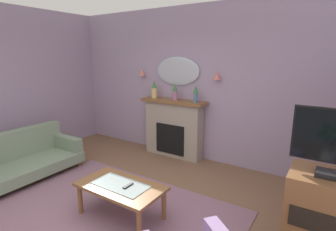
{
  "coord_description": "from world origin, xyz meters",
  "views": [
    {
      "loc": [
        2.27,
        -1.78,
        2.01
      ],
      "look_at": [
        0.13,
        1.49,
        1.11
      ],
      "focal_mm": 27.83,
      "sensor_mm": 36.0,
      "label": 1
    }
  ],
  "objects_px": {
    "fireplace": "(173,128)",
    "wall_sconce_right": "(217,76)",
    "mantel_vase_right": "(175,92)",
    "mantel_vase_left": "(196,93)",
    "mantel_vase_centre": "(154,90)",
    "wall_sconce_left": "(142,72)",
    "coffee_table": "(121,189)",
    "tv_remote": "(128,186)",
    "floral_couch": "(23,158)",
    "tv_cabinet": "(330,219)",
    "wall_mirror": "(178,71)"
  },
  "relations": [
    {
      "from": "mantel_vase_centre",
      "to": "mantel_vase_left",
      "type": "bearing_deg",
      "value": 0.0
    },
    {
      "from": "tv_cabinet",
      "to": "floral_couch",
      "type": "bearing_deg",
      "value": -171.43
    },
    {
      "from": "mantel_vase_centre",
      "to": "fireplace",
      "type": "bearing_deg",
      "value": 3.6
    },
    {
      "from": "floral_couch",
      "to": "mantel_vase_right",
      "type": "bearing_deg",
      "value": 52.66
    },
    {
      "from": "fireplace",
      "to": "mantel_vase_left",
      "type": "distance_m",
      "value": 0.92
    },
    {
      "from": "wall_sconce_left",
      "to": "tv_remote",
      "type": "xyz_separation_m",
      "value": [
        1.52,
        -2.22,
        -1.21
      ]
    },
    {
      "from": "mantel_vase_right",
      "to": "tv_cabinet",
      "type": "height_order",
      "value": "mantel_vase_right"
    },
    {
      "from": "fireplace",
      "to": "mantel_vase_right",
      "type": "relative_size",
      "value": 4.09
    },
    {
      "from": "coffee_table",
      "to": "mantel_vase_centre",
      "type": "bearing_deg",
      "value": 115.53
    },
    {
      "from": "fireplace",
      "to": "wall_sconce_left",
      "type": "xyz_separation_m",
      "value": [
        -0.85,
        0.09,
        1.09
      ]
    },
    {
      "from": "fireplace",
      "to": "wall_sconce_right",
      "type": "distance_m",
      "value": 1.38
    },
    {
      "from": "mantel_vase_left",
      "to": "tv_cabinet",
      "type": "height_order",
      "value": "mantel_vase_left"
    },
    {
      "from": "floral_couch",
      "to": "coffee_table",
      "type": "bearing_deg",
      "value": 1.58
    },
    {
      "from": "mantel_vase_centre",
      "to": "tv_remote",
      "type": "height_order",
      "value": "mantel_vase_centre"
    },
    {
      "from": "mantel_vase_left",
      "to": "coffee_table",
      "type": "bearing_deg",
      "value": -88.31
    },
    {
      "from": "wall_sconce_right",
      "to": "coffee_table",
      "type": "relative_size",
      "value": 0.13
    },
    {
      "from": "fireplace",
      "to": "coffee_table",
      "type": "height_order",
      "value": "fireplace"
    },
    {
      "from": "wall_sconce_left",
      "to": "coffee_table",
      "type": "relative_size",
      "value": 0.13
    },
    {
      "from": "wall_sconce_left",
      "to": "wall_sconce_right",
      "type": "xyz_separation_m",
      "value": [
        1.7,
        0.0,
        0.0
      ]
    },
    {
      "from": "mantel_vase_right",
      "to": "wall_sconce_right",
      "type": "xyz_separation_m",
      "value": [
        0.8,
        0.12,
        0.34
      ]
    },
    {
      "from": "mantel_vase_right",
      "to": "tv_remote",
      "type": "relative_size",
      "value": 2.08
    },
    {
      "from": "mantel_vase_left",
      "to": "wall_sconce_right",
      "type": "distance_m",
      "value": 0.49
    },
    {
      "from": "mantel_vase_right",
      "to": "wall_sconce_left",
      "type": "height_order",
      "value": "wall_sconce_left"
    },
    {
      "from": "coffee_table",
      "to": "floral_couch",
      "type": "height_order",
      "value": "floral_couch"
    },
    {
      "from": "mantel_vase_centre",
      "to": "tv_remote",
      "type": "bearing_deg",
      "value": -61.87
    },
    {
      "from": "wall_mirror",
      "to": "wall_sconce_left",
      "type": "distance_m",
      "value": 0.85
    },
    {
      "from": "coffee_table",
      "to": "floral_couch",
      "type": "xyz_separation_m",
      "value": [
        -2.18,
        -0.06,
        -0.06
      ]
    },
    {
      "from": "wall_sconce_right",
      "to": "tv_cabinet",
      "type": "xyz_separation_m",
      "value": [
        1.93,
        -1.64,
        -1.21
      ]
    },
    {
      "from": "wall_sconce_left",
      "to": "wall_sconce_right",
      "type": "bearing_deg",
      "value": 0.0
    },
    {
      "from": "wall_mirror",
      "to": "tv_remote",
      "type": "relative_size",
      "value": 6.0
    },
    {
      "from": "wall_sconce_left",
      "to": "mantel_vase_right",
      "type": "bearing_deg",
      "value": -7.59
    },
    {
      "from": "coffee_table",
      "to": "mantel_vase_left",
      "type": "bearing_deg",
      "value": 91.69
    },
    {
      "from": "fireplace",
      "to": "wall_mirror",
      "type": "bearing_deg",
      "value": 90.0
    },
    {
      "from": "wall_sconce_right",
      "to": "tv_cabinet",
      "type": "relative_size",
      "value": 0.16
    },
    {
      "from": "mantel_vase_centre",
      "to": "coffee_table",
      "type": "height_order",
      "value": "mantel_vase_centre"
    },
    {
      "from": "fireplace",
      "to": "wall_sconce_left",
      "type": "height_order",
      "value": "wall_sconce_left"
    },
    {
      "from": "wall_sconce_right",
      "to": "tv_remote",
      "type": "distance_m",
      "value": 2.54
    },
    {
      "from": "mantel_vase_left",
      "to": "mantel_vase_centre",
      "type": "bearing_deg",
      "value": 180.0
    },
    {
      "from": "mantel_vase_centre",
      "to": "mantel_vase_right",
      "type": "height_order",
      "value": "mantel_vase_centre"
    },
    {
      "from": "wall_sconce_right",
      "to": "floral_couch",
      "type": "distance_m",
      "value": 3.63
    },
    {
      "from": "mantel_vase_right",
      "to": "tv_remote",
      "type": "height_order",
      "value": "mantel_vase_right"
    },
    {
      "from": "wall_mirror",
      "to": "tv_remote",
      "type": "xyz_separation_m",
      "value": [
        0.67,
        -2.27,
        -1.26
      ]
    },
    {
      "from": "mantel_vase_left",
      "to": "tv_remote",
      "type": "distance_m",
      "value": 2.29
    },
    {
      "from": "tv_cabinet",
      "to": "fireplace",
      "type": "bearing_deg",
      "value": 150.87
    },
    {
      "from": "mantel_vase_right",
      "to": "wall_sconce_right",
      "type": "height_order",
      "value": "wall_sconce_right"
    },
    {
      "from": "mantel_vase_centre",
      "to": "wall_sconce_left",
      "type": "xyz_separation_m",
      "value": [
        -0.4,
        0.12,
        0.33
      ]
    },
    {
      "from": "mantel_vase_centre",
      "to": "mantel_vase_right",
      "type": "distance_m",
      "value": 0.5
    },
    {
      "from": "mantel_vase_left",
      "to": "wall_sconce_right",
      "type": "bearing_deg",
      "value": 18.92
    },
    {
      "from": "fireplace",
      "to": "mantel_vase_right",
      "type": "distance_m",
      "value": 0.75
    },
    {
      "from": "mantel_vase_centre",
      "to": "wall_mirror",
      "type": "xyz_separation_m",
      "value": [
        0.45,
        0.17,
        0.38
      ]
    }
  ]
}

